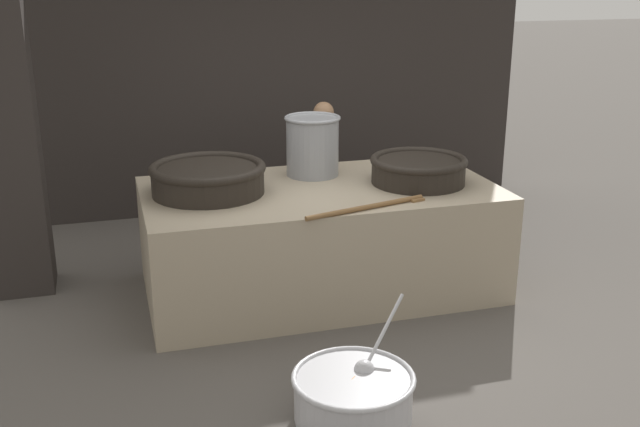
# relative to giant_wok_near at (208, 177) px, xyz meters

# --- Properties ---
(ground_plane) EXTENTS (60.00, 60.00, 0.00)m
(ground_plane) POSITION_rel_giant_wok_near_xyz_m (0.94, -0.09, -1.08)
(ground_plane) COLOR #56514C
(back_wall) EXTENTS (6.43, 0.24, 3.90)m
(back_wall) POSITION_rel_giant_wok_near_xyz_m (0.94, 2.52, 0.87)
(back_wall) COLOR #2D2826
(back_wall) RESTS_ON ground_plane
(hearth_platform) EXTENTS (3.01, 1.59, 0.95)m
(hearth_platform) POSITION_rel_giant_wok_near_xyz_m (0.94, -0.09, -0.61)
(hearth_platform) COLOR tan
(hearth_platform) RESTS_ON ground_plane
(giant_wok_near) EXTENTS (0.97, 0.97, 0.26)m
(giant_wok_near) POSITION_rel_giant_wok_near_xyz_m (0.00, 0.00, 0.00)
(giant_wok_near) COLOR black
(giant_wok_near) RESTS_ON hearth_platform
(giant_wok_far) EXTENTS (0.85, 0.85, 0.23)m
(giant_wok_far) POSITION_rel_giant_wok_near_xyz_m (1.81, -0.20, -0.01)
(giant_wok_far) COLOR black
(giant_wok_far) RESTS_ON hearth_platform
(stock_pot) EXTENTS (0.50, 0.50, 0.54)m
(stock_pot) POSITION_rel_giant_wok_near_xyz_m (0.99, 0.32, 0.14)
(stock_pot) COLOR gray
(stock_pot) RESTS_ON hearth_platform
(stirring_paddle) EXTENTS (1.07, 0.34, 0.04)m
(stirring_paddle) POSITION_rel_giant_wok_near_xyz_m (1.17, -0.77, -0.12)
(stirring_paddle) COLOR brown
(stirring_paddle) RESTS_ON hearth_platform
(cook) EXTENTS (0.37, 0.56, 1.47)m
(cook) POSITION_rel_giant_wok_near_xyz_m (1.31, 1.05, -0.29)
(cook) COLOR #8C6647
(cook) RESTS_ON ground_plane
(prep_bowl_vegetables) EXTENTS (0.89, 0.81, 0.63)m
(prep_bowl_vegetables) POSITION_rel_giant_wok_near_xyz_m (0.58, -2.09, -0.91)
(prep_bowl_vegetables) COLOR #B7B7BC
(prep_bowl_vegetables) RESTS_ON ground_plane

